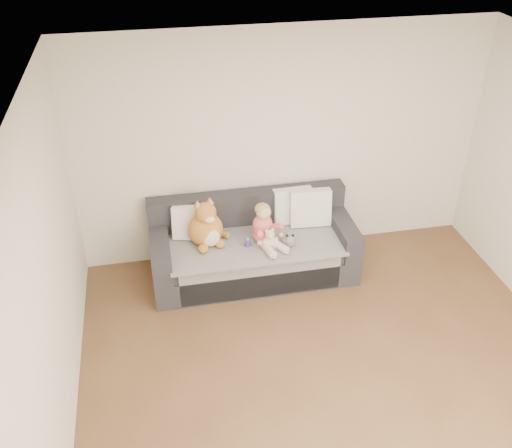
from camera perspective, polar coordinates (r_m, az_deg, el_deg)
The scene contains 10 objects.
room_shell at distance 4.52m, azimuth 8.85°, elevation -3.37°, with size 5.00×5.00×5.00m.
sofa at distance 6.28m, azimuth -0.34°, elevation -2.45°, with size 2.20×0.94×0.85m.
cushion_left at distance 6.11m, azimuth -6.50°, elevation 0.14°, with size 0.43×0.27×0.38m.
cushion_right_back at distance 6.36m, azimuth 3.70°, elevation 1.87°, with size 0.44×0.21×0.41m.
cushion_right_front at distance 6.32m, azimuth 5.44°, elevation 1.64°, with size 0.47×0.24×0.43m.
toddler at distance 5.97m, azimuth 0.87°, elevation -0.34°, with size 0.34×0.48×0.47m.
plush_cat at distance 5.98m, azimuth -5.00°, elevation -0.30°, with size 0.45×0.44×0.57m.
teddy_bear at distance 5.96m, azimuth 1.38°, elevation -1.60°, with size 0.18×0.14×0.23m.
plush_cow at distance 6.00m, azimuth 3.31°, elevation -1.58°, with size 0.15×0.23×0.19m.
sippy_cup at distance 6.00m, azimuth -0.82°, elevation -1.73°, with size 0.10×0.07×0.11m.
Camera 1 is at (-1.39, -2.97, 3.94)m, focal length 40.00 mm.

